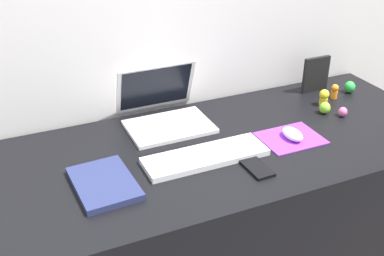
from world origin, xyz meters
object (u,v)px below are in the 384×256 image
Objects in this scene: mouse at (293,134)px; notebook_pad at (104,183)px; laptop at (163,109)px; keyboard at (205,156)px; toy_figurine_lime at (325,108)px; cell_phone at (256,167)px; toy_figurine_yellow at (324,97)px; toy_figurine_pink at (343,112)px; picture_frame at (316,74)px; toy_figurine_green at (350,87)px; toy_figurine_orange at (335,91)px.

mouse reaches higher than notebook_pad.
laptop is 0.48m from mouse.
keyboard is at bearing -84.42° from laptop.
mouse is at bearing -152.45° from toy_figurine_lime.
cell_phone is 2.76× the size of toy_figurine_lime.
cell_phone is at bearing -43.47° from keyboard.
toy_figurine_yellow is 0.11m from toy_figurine_pink.
notebook_pad is (-0.31, -0.32, -0.04)m from laptop.
picture_frame is at bearing 0.19° from laptop.
toy_figurine_pink is at bearing -135.90° from toy_figurine_green.
picture_frame is at bearing 68.36° from toy_figurine_yellow.
picture_frame is at bearing 149.42° from toy_figurine_green.
toy_figurine_lime is (0.90, 0.13, 0.01)m from notebook_pad.
toy_figurine_lime is at bearing 5.27° from notebook_pad.
notebook_pad is at bearing -171.83° from toy_figurine_lime.
toy_figurine_orange reaches higher than toy_figurine_green.
keyboard is at bearing 179.15° from mouse.
keyboard is 8.20× the size of toy_figurine_green.
laptop is at bearing -179.81° from picture_frame.
mouse is 0.29m from toy_figurine_pink.
keyboard is at bearing -163.40° from toy_figurine_green.
notebook_pad is at bearing 166.01° from cell_phone.
toy_figurine_orange is at bearing 24.18° from toy_figurine_yellow.
toy_figurine_green is 0.19m from toy_figurine_yellow.
cell_phone is 1.92× the size of toy_figurine_yellow.
toy_figurine_green reaches higher than mouse.
toy_figurine_green is (1.12, 0.25, 0.02)m from notebook_pad.
laptop is 0.73× the size of keyboard.
laptop is 0.45m from notebook_pad.
notebook_pad is (-0.46, 0.10, 0.01)m from cell_phone.
notebook_pad is 5.17× the size of toy_figurine_lime.
toy_figurine_yellow is (0.94, 0.19, 0.03)m from notebook_pad.
mouse is at bearing 26.03° from cell_phone.
toy_figurine_pink is at bearing 6.24° from keyboard.
laptop is 0.72m from toy_figurine_orange.
cell_phone is 0.74m from toy_figurine_green.
laptop reaches higher than toy_figurine_orange.
toy_figurine_green reaches higher than keyboard.
toy_figurine_orange reaches higher than notebook_pad.
toy_figurine_yellow is at bearing 16.30° from keyboard.
notebook_pad is at bearing -177.55° from keyboard.
picture_frame is 0.25m from toy_figurine_pink.
toy_figurine_lime is at bearing -115.77° from picture_frame.
cell_phone is 2.10× the size of toy_figurine_orange.
mouse is at bearing -152.06° from toy_figurine_green.
toy_figurine_pink is at bearing -86.90° from toy_figurine_yellow.
picture_frame reaches higher than cell_phone.
keyboard is 0.72m from toy_figurine_orange.
picture_frame reaches higher than toy_figurine_yellow.
picture_frame is at bearing 44.04° from mouse.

